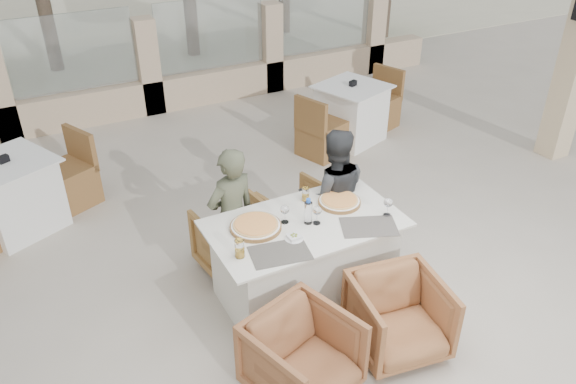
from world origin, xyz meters
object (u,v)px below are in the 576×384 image
pizza_left (256,226)px  dining_table (304,259)px  pizza_right (339,201)px  armchair_near_right (399,316)px  wine_glass_centre (285,213)px  beer_glass_left (240,249)px  diner_right (333,196)px  bg_table_b (351,113)px  armchair_far_left (239,241)px  armchair_near_left (303,358)px  beer_glass_right (306,194)px  water_bottle (308,211)px  armchair_far_right (299,218)px  bg_table_a (14,196)px  olive_dish (294,237)px  wine_glass_near (317,214)px  diner_left (232,217)px  wine_glass_corner (388,206)px

pizza_left → dining_table: bearing=-15.3°
pizza_right → armchair_near_right: bearing=-93.6°
wine_glass_centre → beer_glass_left: size_ratio=1.25×
diner_right → bg_table_b: diner_right is taller
armchair_far_left → armchair_near_left: size_ratio=0.99×
beer_glass_right → armchair_far_left: size_ratio=0.18×
pizza_left → bg_table_b: 3.46m
water_bottle → armchair_far_right: bearing=66.0°
diner_right → bg_table_a: size_ratio=0.81×
water_bottle → beer_glass_left: 0.69m
bg_table_b → olive_dish: bearing=-150.0°
wine_glass_near → diner_left: bearing=132.1°
pizza_left → armchair_far_left: size_ratio=0.61×
wine_glass_near → armchair_near_left: (-0.59, -0.84, -0.55)m
pizza_left → bg_table_a: (-1.70, 2.18, -0.41)m
pizza_right → beer_glass_left: beer_glass_left is taller
olive_dish → armchair_far_left: olive_dish is taller
armchair_far_left → bg_table_a: (-1.74, 1.69, 0.07)m
armchair_near_left → armchair_near_right: (0.85, 0.02, -0.00)m
wine_glass_corner → bg_table_a: size_ratio=0.11×
pizza_right → diner_right: 0.33m
pizza_right → beer_glass_right: 0.30m
beer_glass_right → diner_right: diner_right is taller
water_bottle → armchair_far_right: water_bottle is taller
armchair_far_left → olive_dish: bearing=94.4°
pizza_right → wine_glass_corner: wine_glass_corner is taller
beer_glass_right → armchair_near_left: size_ratio=0.18×
diner_left → bg_table_a: 2.45m
wine_glass_centre → armchair_near_left: (-0.37, -0.97, -0.55)m
dining_table → beer_glass_right: bearing=60.1°
dining_table → wine_glass_centre: 0.50m
pizza_left → beer_glass_left: bearing=-133.0°
wine_glass_corner → pizza_right: bearing=126.3°
wine_glass_centre → beer_glass_right: bearing=34.6°
beer_glass_right → armchair_near_left: 1.46m
armchair_far_right → armchair_far_left: bearing=-6.1°
armchair_near_left → bg_table_a: bg_table_a is taller
pizza_right → armchair_far_right: (-0.07, 0.58, -0.49)m
wine_glass_centre → armchair_near_left: 1.17m
armchair_near_right → diner_left: bearing=128.3°
pizza_right → bg_table_a: bearing=139.0°
bg_table_a → bg_table_b: (4.20, 0.18, 0.00)m
diner_right → bg_table_b: (1.58, 2.08, -0.28)m
pizza_right → water_bottle: size_ratio=1.59×
olive_dish → armchair_far_left: (-0.17, 0.76, -0.48)m
olive_dish → armchair_far_right: (0.52, 0.85, -0.49)m
beer_glass_left → olive_dish: size_ratio=1.34×
beer_glass_left → armchair_far_left: bearing=68.8°
water_bottle → beer_glass_left: bearing=-167.2°
dining_table → olive_dish: size_ratio=14.55×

